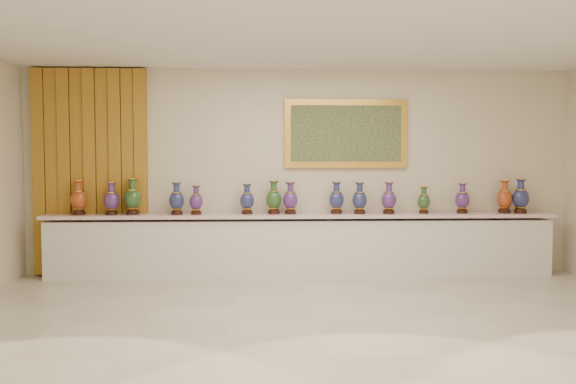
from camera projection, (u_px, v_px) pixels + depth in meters
name	position (u px, v px, depth m)	size (l,w,h in m)	color
ground	(316.00, 319.00, 5.85)	(8.00, 8.00, 0.00)	beige
room	(132.00, 166.00, 8.10)	(8.00, 8.00, 8.00)	beige
counter	(301.00, 246.00, 8.09)	(7.28, 0.48, 0.90)	white
vase_0	(79.00, 199.00, 7.90)	(0.28, 0.28, 0.49)	black
vase_1	(112.00, 200.00, 7.91)	(0.25, 0.25, 0.46)	black
vase_2	(133.00, 198.00, 7.95)	(0.25, 0.25, 0.52)	black
vase_3	(177.00, 200.00, 7.93)	(0.25, 0.25, 0.46)	black
vase_4	(196.00, 201.00, 7.96)	(0.25, 0.25, 0.42)	black
vase_5	(247.00, 200.00, 8.02)	(0.26, 0.26, 0.44)	black
vase_6	(274.00, 199.00, 8.04)	(0.29, 0.29, 0.48)	black
vase_7	(290.00, 200.00, 8.04)	(0.25, 0.25, 0.46)	black
vase_8	(336.00, 199.00, 8.09)	(0.27, 0.27, 0.46)	black
vase_9	(360.00, 200.00, 8.06)	(0.28, 0.28, 0.46)	black
vase_10	(389.00, 199.00, 8.07)	(0.25, 0.25, 0.46)	black
vase_11	(424.00, 201.00, 8.11)	(0.19, 0.19, 0.39)	black
vase_12	(462.00, 200.00, 8.16)	(0.21, 0.21, 0.44)	black
vase_13	(504.00, 198.00, 8.18)	(0.26, 0.26, 0.48)	black
vase_14	(521.00, 198.00, 8.14)	(0.30, 0.30, 0.51)	black
label_card	(149.00, 215.00, 7.83)	(0.10, 0.06, 0.00)	white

